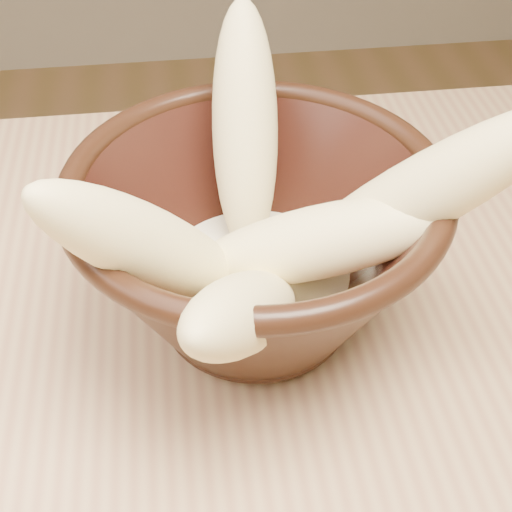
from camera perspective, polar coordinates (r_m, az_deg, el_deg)
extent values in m
cube|color=tan|center=(0.44, -10.15, -18.38)|extent=(1.20, 0.80, 0.04)
cylinder|color=black|center=(0.48, 0.00, -4.78)|extent=(0.10, 0.10, 0.01)
cylinder|color=black|center=(0.47, 0.00, -2.85)|extent=(0.10, 0.10, 0.01)
torus|color=black|center=(0.41, 0.00, 5.78)|extent=(0.23, 0.23, 0.02)
cylinder|color=beige|center=(0.46, 0.00, -1.85)|extent=(0.13, 0.13, 0.02)
ellipsoid|color=#F9E393|center=(0.46, -0.88, 10.18)|extent=(0.05, 0.12, 0.16)
ellipsoid|color=#F9E393|center=(0.38, -8.23, 0.57)|extent=(0.15, 0.11, 0.16)
ellipsoid|color=#F9E393|center=(0.40, 12.02, 4.22)|extent=(0.18, 0.10, 0.17)
ellipsoid|color=#F9E393|center=(0.41, 4.91, 1.09)|extent=(0.17, 0.07, 0.09)
ellipsoid|color=#F9E393|center=(0.37, -0.95, -4.55)|extent=(0.11, 0.15, 0.12)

